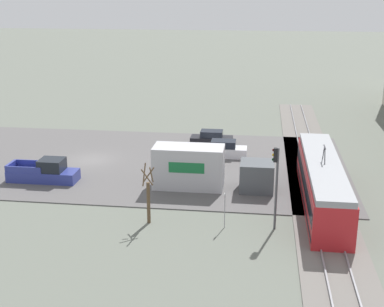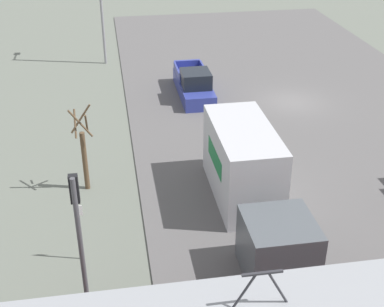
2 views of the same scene
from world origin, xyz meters
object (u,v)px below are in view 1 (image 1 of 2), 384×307
at_px(sedan_car_0, 223,150).
at_px(traffic_light_pole, 276,178).
at_px(street_tree, 148,197).
at_px(box_truck, 205,169).
at_px(pickup_truck, 45,172).
at_px(sedan_car_1, 212,139).
at_px(light_rail_tram, 322,183).
at_px(no_parking_sign, 225,207).

bearing_deg(sedan_car_0, traffic_light_pole, 16.41).
bearing_deg(street_tree, box_truck, 156.12).
xyz_separation_m(pickup_truck, traffic_light_pole, (6.81, 18.97, 2.88)).
distance_m(pickup_truck, sedan_car_1, 17.89).
distance_m(pickup_truck, sedan_car_0, 16.84).
height_order(light_rail_tram, no_parking_sign, light_rail_tram).
xyz_separation_m(box_truck, sedan_car_1, (-12.22, -0.63, -0.95)).
height_order(light_rail_tram, traffic_light_pole, traffic_light_pole).
bearing_deg(sedan_car_0, light_rail_tram, 37.18).
distance_m(light_rail_tram, no_parking_sign, 8.54).
relative_size(light_rail_tram, traffic_light_pole, 2.74).
relative_size(sedan_car_1, traffic_light_pole, 0.75).
height_order(sedan_car_0, traffic_light_pole, traffic_light_pole).
distance_m(box_truck, no_parking_sign, 7.54).
height_order(light_rail_tram, box_truck, light_rail_tram).
distance_m(light_rail_tram, pickup_truck, 22.67).
height_order(box_truck, street_tree, street_tree).
distance_m(sedan_car_0, traffic_light_pole, 16.46).
bearing_deg(pickup_truck, sedan_car_0, 121.21).
distance_m(pickup_truck, street_tree, 12.55).
xyz_separation_m(sedan_car_1, street_tree, (19.33, -2.52, 1.22)).
distance_m(box_truck, pickup_truck, 13.57).
bearing_deg(pickup_truck, traffic_light_pole, 70.25).
height_order(light_rail_tram, sedan_car_1, light_rail_tram).
distance_m(light_rail_tram, sedan_car_1, 17.38).
bearing_deg(sedan_car_1, street_tree, -7.43).
relative_size(pickup_truck, no_parking_sign, 2.33).
xyz_separation_m(box_truck, sedan_car_0, (-8.55, 0.86, -0.93)).
relative_size(traffic_light_pole, no_parking_sign, 2.29).
xyz_separation_m(sedan_car_0, street_tree, (15.66, -4.01, 1.20)).
relative_size(box_truck, pickup_truck, 1.66).
relative_size(pickup_truck, traffic_light_pole, 1.02).
height_order(pickup_truck, no_parking_sign, no_parking_sign).
height_order(pickup_truck, sedan_car_1, pickup_truck).
height_order(traffic_light_pole, no_parking_sign, traffic_light_pole).
xyz_separation_m(traffic_light_pole, street_tree, (0.13, -8.58, -1.75)).
relative_size(box_truck, sedan_car_1, 2.24).
relative_size(pickup_truck, sedan_car_1, 1.35).
xyz_separation_m(box_truck, traffic_light_pole, (6.98, 5.43, 2.02)).
bearing_deg(street_tree, pickup_truck, -123.73).
xyz_separation_m(sedan_car_1, no_parking_sign, (19.45, 2.74, 0.80)).
relative_size(light_rail_tram, sedan_car_1, 3.64).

